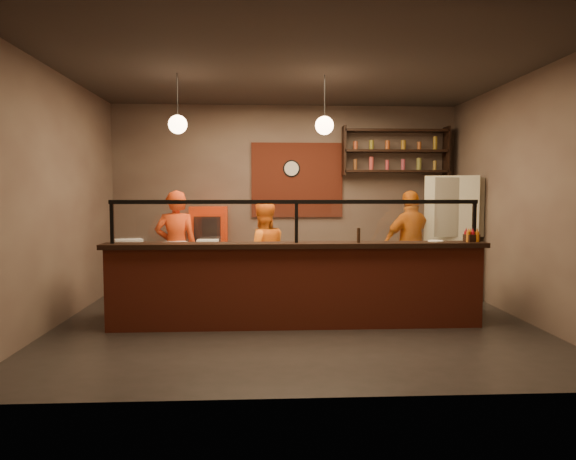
{
  "coord_description": "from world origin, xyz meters",
  "views": [
    {
      "loc": [
        -0.42,
        -6.54,
        1.65
      ],
      "look_at": [
        -0.07,
        0.3,
        1.17
      ],
      "focal_mm": 32.0,
      "sensor_mm": 36.0,
      "label": 1
    }
  ],
  "objects": [
    {
      "name": "cook_mid",
      "position": [
        -0.41,
        0.92,
        0.78
      ],
      "size": [
        0.87,
        0.75,
        1.55
      ],
      "primitive_type": "imported",
      "rotation": [
        0.0,
        0.0,
        3.38
      ],
      "color": "orange",
      "rests_on": "floor"
    },
    {
      "name": "wall_clock",
      "position": [
        0.1,
        2.46,
        2.1
      ],
      "size": [
        0.3,
        0.04,
        0.3
      ],
      "primitive_type": "cylinder",
      "rotation": [
        1.57,
        0.0,
        0.0
      ],
      "color": "black",
      "rests_on": "wall_back"
    },
    {
      "name": "fridge",
      "position": [
        2.6,
        1.54,
        0.97
      ],
      "size": [
        1.0,
        0.96,
        1.94
      ],
      "primitive_type": "cube",
      "rotation": [
        0.0,
        0.0,
        -0.31
      ],
      "color": "beige",
      "rests_on": "floor"
    },
    {
      "name": "wall_left",
      "position": [
        -3.0,
        0.0,
        1.6
      ],
      "size": [
        0.0,
        5.0,
        5.0
      ],
      "primitive_type": "plane",
      "rotation": [
        1.57,
        0.0,
        1.57
      ],
      "color": "#6B5B4E",
      "rests_on": "floor"
    },
    {
      "name": "counter_ledge",
      "position": [
        0.0,
        -0.3,
        1.03
      ],
      "size": [
        4.7,
        0.37,
        0.06
      ],
      "primitive_type": "cube",
      "color": "black",
      "rests_on": "service_counter"
    },
    {
      "name": "rolling_pin",
      "position": [
        -1.51,
        0.32,
        0.93
      ],
      "size": [
        0.36,
        0.21,
        0.06
      ],
      "primitive_type": "cylinder",
      "rotation": [
        0.0,
        1.57,
        0.43
      ],
      "color": "gold",
      "rests_on": "worktop"
    },
    {
      "name": "small_plate",
      "position": [
        1.76,
        -0.24,
        1.07
      ],
      "size": [
        0.21,
        0.21,
        0.01
      ],
      "primitive_type": "cylinder",
      "rotation": [
        0.0,
        0.0,
        -0.11
      ],
      "color": "white",
      "rests_on": "counter_ledge"
    },
    {
      "name": "wall_back",
      "position": [
        0.0,
        2.5,
        1.6
      ],
      "size": [
        6.0,
        0.0,
        6.0
      ],
      "primitive_type": "plane",
      "rotation": [
        1.57,
        0.0,
        0.0
      ],
      "color": "#6B5B4E",
      "rests_on": "floor"
    },
    {
      "name": "sneeze_guard",
      "position": [
        0.0,
        -0.3,
        1.37
      ],
      "size": [
        4.5,
        0.05,
        0.52
      ],
      "color": "white",
      "rests_on": "counter_ledge"
    },
    {
      "name": "cook_right",
      "position": [
        1.92,
        1.34,
        0.86
      ],
      "size": [
        1.08,
        0.65,
        1.71
      ],
      "primitive_type": "imported",
      "rotation": [
        0.0,
        0.0,
        3.39
      ],
      "color": "orange",
      "rests_on": "floor"
    },
    {
      "name": "ceiling",
      "position": [
        0.0,
        0.0,
        3.2
      ],
      "size": [
        6.0,
        6.0,
        0.0
      ],
      "primitive_type": "plane",
      "rotation": [
        3.14,
        0.0,
        0.0
      ],
      "color": "#322B27",
      "rests_on": "wall_back"
    },
    {
      "name": "condiment_caddy",
      "position": [
        2.2,
        -0.28,
        1.11
      ],
      "size": [
        0.2,
        0.17,
        0.09
      ],
      "primitive_type": "cube",
      "rotation": [
        0.0,
        0.0,
        0.31
      ],
      "color": "black",
      "rests_on": "counter_ledge"
    },
    {
      "name": "red_cooler",
      "position": [
        -1.31,
        2.15,
        0.73
      ],
      "size": [
        0.65,
        0.6,
        1.45
      ],
      "primitive_type": "cube",
      "rotation": [
        0.0,
        0.0,
        0.05
      ],
      "color": "red",
      "rests_on": "floor"
    },
    {
      "name": "pizza_dough",
      "position": [
        -0.13,
        0.1,
        0.91
      ],
      "size": [
        0.5,
        0.5,
        0.01
      ],
      "primitive_type": "cylinder",
      "rotation": [
        0.0,
        0.0,
        -0.1
      ],
      "color": "silver",
      "rests_on": "worktop"
    },
    {
      "name": "worktop",
      "position": [
        0.0,
        0.2,
        0.88
      ],
      "size": [
        4.6,
        0.75,
        0.05
      ],
      "primitive_type": "cube",
      "color": "beige",
      "rests_on": "worktop_cabinet"
    },
    {
      "name": "pepper_mill",
      "position": [
        0.76,
        -0.34,
        1.15
      ],
      "size": [
        0.04,
        0.04,
        0.18
      ],
      "primitive_type": "cylinder",
      "rotation": [
        0.0,
        0.0,
        -0.09
      ],
      "color": "black",
      "rests_on": "counter_ledge"
    },
    {
      "name": "prep_tub_b",
      "position": [
        -1.15,
        0.39,
        0.97
      ],
      "size": [
        0.29,
        0.23,
        0.14
      ],
      "primitive_type": "cube",
      "rotation": [
        0.0,
        0.0,
        0.03
      ],
      "color": "white",
      "rests_on": "worktop"
    },
    {
      "name": "wall_shelving",
      "position": [
        1.9,
        2.32,
        2.4
      ],
      "size": [
        1.84,
        0.28,
        0.85
      ],
      "color": "black",
      "rests_on": "wall_back"
    },
    {
      "name": "prep_tub_c",
      "position": [
        -1.51,
        -0.03,
        0.97
      ],
      "size": [
        0.37,
        0.34,
        0.15
      ],
      "primitive_type": "cube",
      "rotation": [
        0.0,
        0.0,
        0.42
      ],
      "color": "white",
      "rests_on": "worktop"
    },
    {
      "name": "floor",
      "position": [
        0.0,
        0.0,
        0.0
      ],
      "size": [
        6.0,
        6.0,
        0.0
      ],
      "primitive_type": "plane",
      "color": "black",
      "rests_on": "ground"
    },
    {
      "name": "brick_patch",
      "position": [
        0.2,
        2.47,
        1.9
      ],
      "size": [
        1.6,
        0.04,
        1.3
      ],
      "primitive_type": "cube",
      "color": "maroon",
      "rests_on": "wall_back"
    },
    {
      "name": "wall_right",
      "position": [
        3.0,
        0.0,
        1.6
      ],
      "size": [
        0.0,
        5.0,
        5.0
      ],
      "primitive_type": "plane",
      "rotation": [
        1.57,
        0.0,
        -1.57
      ],
      "color": "#6B5B4E",
      "rests_on": "floor"
    },
    {
      "name": "cook_left",
      "position": [
        -1.71,
        1.19,
        0.85
      ],
      "size": [
        0.67,
        0.48,
        1.71
      ],
      "primitive_type": "imported",
      "rotation": [
        0.0,
        0.0,
        3.26
      ],
      "color": "#E14115",
      "rests_on": "floor"
    },
    {
      "name": "service_counter",
      "position": [
        0.0,
        -0.3,
        0.5
      ],
      "size": [
        4.6,
        0.25,
        1.0
      ],
      "primitive_type": "cube",
      "color": "maroon",
      "rests_on": "floor"
    },
    {
      "name": "pendant_right",
      "position": [
        0.4,
        0.2,
        2.55
      ],
      "size": [
        0.24,
        0.24,
        0.77
      ],
      "color": "black",
      "rests_on": "ceiling"
    },
    {
      "name": "pendant_left",
      "position": [
        -1.5,
        0.2,
        2.55
      ],
      "size": [
        0.24,
        0.24,
        0.77
      ],
      "color": "black",
      "rests_on": "ceiling"
    },
    {
      "name": "prep_tub_a",
      "position": [
        -2.15,
        0.17,
        0.99
      ],
      "size": [
        0.41,
        0.37,
        0.17
      ],
      "primitive_type": "cube",
      "rotation": [
        0.0,
        0.0,
        0.34
      ],
      "color": "silver",
      "rests_on": "worktop"
    },
    {
      "name": "wall_front",
      "position": [
        0.0,
        -2.5,
        1.6
      ],
      "size": [
        6.0,
        0.0,
        6.0
      ],
      "primitive_type": "plane",
      "rotation": [
        -1.57,
        0.0,
        0.0
      ],
      "color": "#6B5B4E",
      "rests_on": "floor"
    },
    {
      "name": "worktop_cabinet",
      "position": [
        0.0,
        0.2,
        0.42
      ],
      "size": [
        4.6,
        0.75,
        0.85
      ],
      "primitive_type": "cube",
      "color": "gray",
      "rests_on": "floor"
    }
  ]
}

